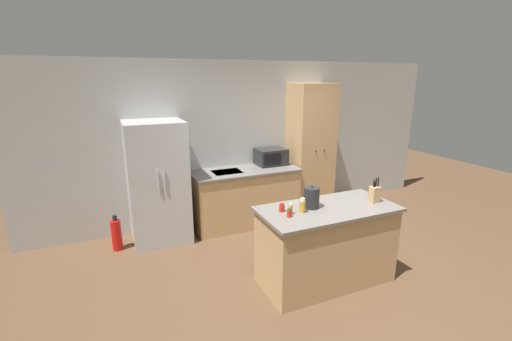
% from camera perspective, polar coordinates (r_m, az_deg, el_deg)
% --- Properties ---
extents(ground_plane, '(14.00, 14.00, 0.00)m').
position_cam_1_polar(ground_plane, '(4.35, 12.01, -17.64)').
color(ground_plane, brown).
extents(wall_back, '(7.20, 0.06, 2.60)m').
position_cam_1_polar(wall_back, '(5.79, -0.77, 4.97)').
color(wall_back, '#B2B2AD').
rests_on(wall_back, ground_plane).
extents(refrigerator, '(0.81, 0.74, 1.76)m').
position_cam_1_polar(refrigerator, '(5.10, -16.07, -1.93)').
color(refrigerator, '#B7BABC').
rests_on(refrigerator, ground_plane).
extents(back_counter, '(1.72, 0.71, 0.92)m').
position_cam_1_polar(back_counter, '(5.58, -1.82, -4.38)').
color(back_counter, tan).
rests_on(back_counter, ground_plane).
extents(pantry_cabinet, '(0.70, 0.59, 2.24)m').
position_cam_1_polar(pantry_cabinet, '(6.00, 9.06, 3.42)').
color(pantry_cabinet, tan).
rests_on(pantry_cabinet, ground_plane).
extents(kitchen_island, '(1.58, 0.77, 0.92)m').
position_cam_1_polar(kitchen_island, '(4.14, 11.60, -11.98)').
color(kitchen_island, tan).
rests_on(kitchen_island, ground_plane).
extents(microwave, '(0.49, 0.38, 0.27)m').
position_cam_1_polar(microwave, '(5.73, 2.50, 2.31)').
color(microwave, '#232326').
rests_on(microwave, back_counter).
extents(knife_block, '(0.11, 0.09, 0.29)m').
position_cam_1_polar(knife_block, '(4.24, 19.20, -3.68)').
color(knife_block, tan).
rests_on(knife_block, kitchen_island).
extents(spice_bottle_tall_dark, '(0.05, 0.05, 0.10)m').
position_cam_1_polar(spice_bottle_tall_dark, '(3.62, 5.59, -7.03)').
color(spice_bottle_tall_dark, '#B2281E').
rests_on(spice_bottle_tall_dark, kitchen_island).
extents(spice_bottle_short_red, '(0.06, 0.06, 0.16)m').
position_cam_1_polar(spice_bottle_short_red, '(3.74, 7.76, -5.86)').
color(spice_bottle_short_red, gold).
rests_on(spice_bottle_short_red, kitchen_island).
extents(spice_bottle_amber_oil, '(0.06, 0.06, 0.09)m').
position_cam_1_polar(spice_bottle_amber_oil, '(3.76, 4.33, -6.20)').
color(spice_bottle_amber_oil, '#B2281E').
rests_on(spice_bottle_amber_oil, kitchen_island).
extents(spice_bottle_green_herb, '(0.04, 0.04, 0.13)m').
position_cam_1_polar(spice_bottle_green_herb, '(3.68, 5.87, -6.41)').
color(spice_bottle_green_herb, orange).
rests_on(spice_bottle_green_herb, kitchen_island).
extents(kettle, '(0.18, 0.18, 0.26)m').
position_cam_1_polar(kettle, '(3.88, 9.24, -4.48)').
color(kettle, '#232326').
rests_on(kettle, kitchen_island).
extents(fire_extinguisher, '(0.14, 0.14, 0.51)m').
position_cam_1_polar(fire_extinguisher, '(5.20, -22.22, -9.85)').
color(fire_extinguisher, red).
rests_on(fire_extinguisher, ground_plane).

